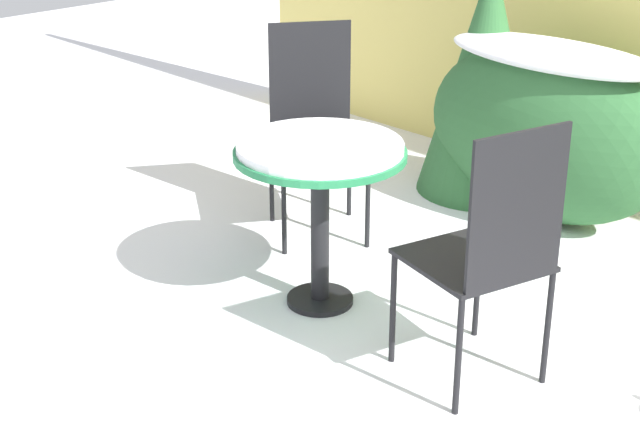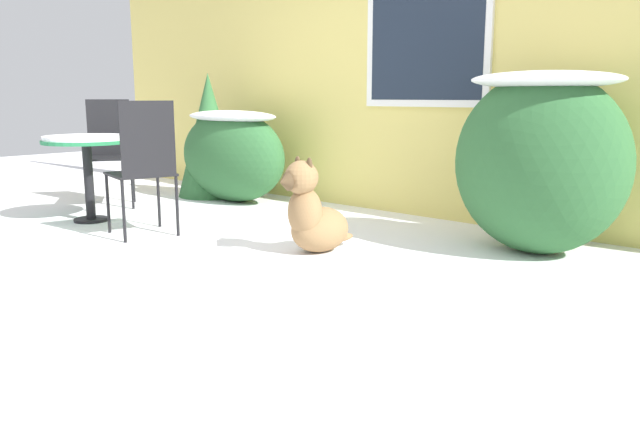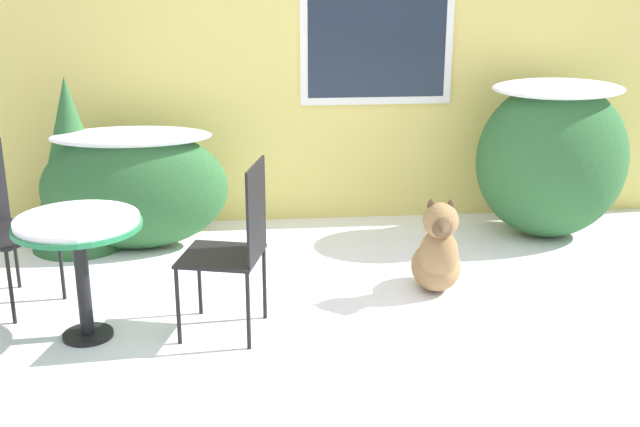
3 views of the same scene
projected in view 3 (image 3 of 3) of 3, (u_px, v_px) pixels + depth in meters
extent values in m
plane|color=white|center=(329.00, 332.00, 4.78)|extent=(16.00, 16.00, 0.00)
cube|color=#E5D16B|center=(302.00, 64.00, 6.46)|extent=(8.00, 0.06, 2.60)
cube|color=white|center=(378.00, 7.00, 6.33)|extent=(1.24, 0.04, 1.54)
cube|color=#1E2838|center=(378.00, 7.00, 6.32)|extent=(1.12, 0.01, 1.42)
ellipsoid|color=#2D6033|center=(135.00, 189.00, 6.02)|extent=(1.40, 0.62, 0.93)
ellipsoid|color=white|center=(131.00, 137.00, 5.89)|extent=(1.19, 0.53, 0.12)
ellipsoid|color=#2D6033|center=(552.00, 160.00, 6.24)|extent=(1.19, 0.91, 1.24)
ellipsoid|color=white|center=(558.00, 89.00, 6.07)|extent=(1.01, 0.78, 0.12)
cone|color=#2D6033|center=(72.00, 164.00, 6.00)|extent=(0.70, 0.70, 1.31)
cylinder|color=black|center=(88.00, 335.00, 4.72)|extent=(0.29, 0.29, 0.03)
cylinder|color=black|center=(83.00, 282.00, 4.61)|extent=(0.08, 0.08, 0.65)
cylinder|color=#237A47|center=(77.00, 226.00, 4.51)|extent=(0.72, 0.72, 0.03)
cylinder|color=white|center=(77.00, 220.00, 4.50)|extent=(0.69, 0.69, 0.03)
cube|color=black|center=(9.00, 234.00, 5.01)|extent=(0.62, 0.62, 0.02)
cylinder|color=black|center=(11.00, 288.00, 4.82)|extent=(0.02, 0.02, 0.47)
cylinder|color=black|center=(61.00, 266.00, 5.17)|extent=(0.02, 0.02, 0.47)
cylinder|color=black|center=(16.00, 255.00, 5.35)|extent=(0.02, 0.02, 0.47)
cube|color=black|center=(221.00, 256.00, 4.65)|extent=(0.54, 0.54, 0.02)
cube|color=black|center=(256.00, 211.00, 4.53)|extent=(0.12, 0.40, 0.55)
cylinder|color=black|center=(199.00, 279.00, 4.95)|extent=(0.02, 0.02, 0.47)
cylinder|color=black|center=(178.00, 306.00, 4.57)|extent=(0.02, 0.02, 0.47)
cylinder|color=black|center=(264.00, 283.00, 4.89)|extent=(0.02, 0.02, 0.47)
cylinder|color=black|center=(248.00, 311.00, 4.50)|extent=(0.02, 0.02, 0.47)
ellipsoid|color=#937047|center=(436.00, 266.00, 5.36)|extent=(0.39, 0.48, 0.32)
ellipsoid|color=#937047|center=(439.00, 254.00, 5.19)|extent=(0.28, 0.26, 0.35)
sphere|color=#937047|center=(441.00, 220.00, 5.09)|extent=(0.23, 0.23, 0.23)
cone|color=brown|center=(443.00, 231.00, 4.96)|extent=(0.14, 0.09, 0.13)
ellipsoid|color=brown|center=(431.00, 207.00, 5.08)|extent=(0.05, 0.04, 0.10)
ellipsoid|color=brown|center=(451.00, 207.00, 5.08)|extent=(0.05, 0.04, 0.10)
ellipsoid|color=#937047|center=(433.00, 267.00, 5.58)|extent=(0.09, 0.21, 0.06)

